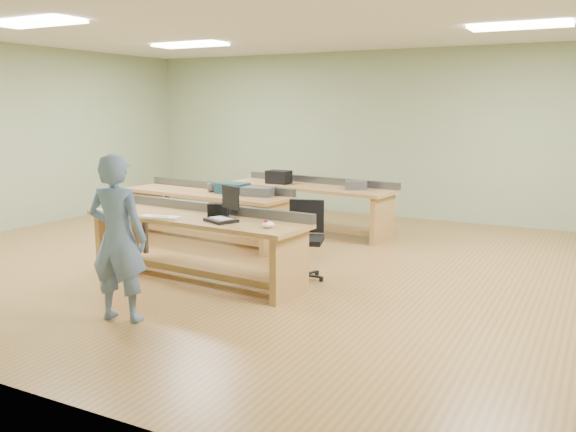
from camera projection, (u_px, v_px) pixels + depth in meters
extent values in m
plane|color=olive|center=(283.00, 264.00, 7.84)|extent=(10.00, 10.00, 0.00)
plane|color=silver|center=(283.00, 22.00, 7.31)|extent=(10.00, 10.00, 0.00)
cube|color=#8EA37B|center=(387.00, 134.00, 11.06)|extent=(10.00, 0.04, 3.00)
cube|color=#8EA37B|center=(2.00, 181.00, 4.10)|extent=(10.00, 0.04, 3.00)
cube|color=#8EA37B|center=(12.00, 138.00, 9.87)|extent=(0.04, 8.00, 3.00)
cube|color=white|center=(36.00, 23.00, 7.16)|extent=(1.20, 0.50, 0.03)
cube|color=white|center=(190.00, 45.00, 9.77)|extent=(1.20, 0.50, 0.03)
cube|color=white|center=(520.00, 26.00, 7.48)|extent=(1.20, 0.50, 0.03)
cube|color=#B37D4B|center=(194.00, 219.00, 7.00)|extent=(2.86, 0.98, 0.05)
cube|color=#B37D4B|center=(118.00, 238.00, 7.76)|extent=(0.13, 0.65, 0.70)
cube|color=#B37D4B|center=(290.00, 266.00, 6.38)|extent=(0.13, 0.65, 0.70)
cube|color=#B37D4B|center=(196.00, 271.00, 7.11)|extent=(2.50, 0.31, 0.08)
cube|color=#4D5054|center=(213.00, 208.00, 7.27)|extent=(2.80, 0.32, 0.11)
cube|color=#B37D4B|center=(205.00, 194.00, 9.02)|extent=(2.82, 1.05, 0.05)
cube|color=#B37D4B|center=(146.00, 210.00, 9.80)|extent=(0.15, 0.64, 0.70)
cube|color=#B37D4B|center=(275.00, 228.00, 8.38)|extent=(0.15, 0.64, 0.70)
cube|color=#B37D4B|center=(206.00, 235.00, 9.13)|extent=(2.45, 0.38, 0.08)
cube|color=#4D5054|center=(220.00, 186.00, 9.27)|extent=(2.75, 0.40, 0.11)
cube|color=#B37D4B|center=(309.00, 187.00, 9.75)|extent=(2.94, 1.15, 0.05)
cube|color=#B37D4B|center=(245.00, 203.00, 10.58)|extent=(0.17, 0.67, 0.70)
cube|color=#B37D4B|center=(383.00, 219.00, 9.05)|extent=(0.17, 0.67, 0.70)
cube|color=#B37D4B|center=(308.00, 225.00, 9.86)|extent=(2.55, 0.45, 0.08)
cube|color=#4D5054|center=(320.00, 180.00, 10.01)|extent=(2.84, 0.47, 0.11)
imported|color=#6981AC|center=(118.00, 238.00, 5.66)|extent=(0.64, 0.48, 1.58)
cube|color=black|center=(221.00, 220.00, 6.69)|extent=(0.41, 0.38, 0.04)
cube|color=black|center=(231.00, 198.00, 6.73)|extent=(0.30, 0.15, 0.26)
cube|color=silver|center=(160.00, 217.00, 6.88)|extent=(0.48, 0.23, 0.03)
ellipsoid|color=white|center=(268.00, 225.00, 6.36)|extent=(0.17, 0.19, 0.06)
cube|color=black|center=(218.00, 210.00, 6.99)|extent=(0.27, 0.22, 0.15)
cylinder|color=black|center=(304.00, 260.00, 7.12)|extent=(0.06, 0.06, 0.45)
cube|color=black|center=(304.00, 240.00, 7.07)|extent=(0.54, 0.54, 0.06)
cube|color=black|center=(307.00, 216.00, 7.23)|extent=(0.41, 0.17, 0.39)
cylinder|color=black|center=(304.00, 276.00, 7.15)|extent=(0.62, 0.62, 0.06)
cube|color=#143541|center=(233.00, 188.00, 8.89)|extent=(0.44, 0.34, 0.15)
cube|color=#3C3C3F|center=(258.00, 191.00, 8.64)|extent=(0.47, 0.33, 0.12)
imported|color=#3C3C3F|center=(211.00, 188.00, 9.02)|extent=(0.18, 0.18, 0.11)
cylinder|color=silver|center=(210.00, 187.00, 9.09)|extent=(0.07, 0.07, 0.12)
cube|color=black|center=(279.00, 177.00, 10.00)|extent=(0.38, 0.28, 0.21)
cube|color=#3C3C3F|center=(356.00, 185.00, 9.31)|extent=(0.39, 0.35, 0.13)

